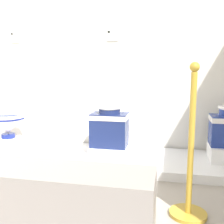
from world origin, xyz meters
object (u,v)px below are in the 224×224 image
antique_toilet_rightmost (109,126)px  info_placard_first (15,37)px  antique_toilet_tall_cobalt (8,125)px  info_placard_second (112,35)px  museum_bench (56,200)px  stanchion_post_near_right (190,172)px  plinth_block_tall_cobalt (9,144)px  plinth_block_rightmost (110,149)px

antique_toilet_rightmost → info_placard_first: 1.65m
antique_toilet_tall_cobalt → info_placard_first: size_ratio=3.03×
info_placard_first → info_placard_second: size_ratio=1.01×
info_placard_second → museum_bench: info_placard_second is taller
antique_toilet_tall_cobalt → stanchion_post_near_right: 2.26m
antique_toilet_rightmost → museum_bench: size_ratio=0.37×
antique_toilet_tall_cobalt → antique_toilet_rightmost: (1.24, -0.02, 0.05)m
plinth_block_tall_cobalt → plinth_block_rightmost: 1.24m
stanchion_post_near_right → info_placard_first: bearing=146.6°
museum_bench → plinth_block_rightmost: bearing=88.5°
museum_bench → plinth_block_tall_cobalt: bearing=131.2°
antique_toilet_rightmost → info_placard_first: bearing=164.8°
museum_bench → stanchion_post_near_right: bearing=23.5°
plinth_block_tall_cobalt → antique_toilet_tall_cobalt: antique_toilet_tall_cobalt is taller
info_placard_second → museum_bench: size_ratio=0.11×
antique_toilet_rightmost → info_placard_first: size_ratio=3.30×
info_placard_first → stanchion_post_near_right: bearing=-33.4°
plinth_block_tall_cobalt → antique_toilet_rightmost: 1.27m
plinth_block_rightmost → info_placard_second: (-0.04, 0.35, 1.25)m
plinth_block_rightmost → info_placard_first: (-1.27, 0.35, 1.26)m
plinth_block_tall_cobalt → plinth_block_rightmost: (1.24, -0.02, 0.02)m
museum_bench → info_placard_second: bearing=90.2°
plinth_block_rightmost → stanchion_post_near_right: size_ratio=0.37×
plinth_block_tall_cobalt → stanchion_post_near_right: stanchion_post_near_right is taller
plinth_block_tall_cobalt → plinth_block_rightmost: plinth_block_rightmost is taller
stanchion_post_near_right → antique_toilet_rightmost: bearing=127.6°
antique_toilet_tall_cobalt → antique_toilet_rightmost: size_ratio=0.92×
antique_toilet_tall_cobalt → antique_toilet_rightmost: 1.24m
antique_toilet_rightmost → info_placard_second: size_ratio=3.35×
antique_toilet_rightmost → info_placard_first: info_placard_first is taller
plinth_block_tall_cobalt → antique_toilet_tall_cobalt: 0.23m
plinth_block_tall_cobalt → antique_toilet_rightmost: bearing=-1.1°
plinth_block_tall_cobalt → stanchion_post_near_right: 2.27m
antique_toilet_tall_cobalt → info_placard_second: (1.20, 0.32, 1.04)m
info_placard_second → info_placard_first: bearing=180.0°
plinth_block_tall_cobalt → info_placard_first: size_ratio=2.28×
plinth_block_rightmost → antique_toilet_tall_cobalt: bearing=178.9°
antique_toilet_rightmost → stanchion_post_near_right: stanchion_post_near_right is taller
plinth_block_rightmost → antique_toilet_rightmost: (0.00, 0.00, 0.26)m
plinth_block_tall_cobalt → antique_toilet_tall_cobalt: bearing=90.0°
plinth_block_rightmost → info_placard_first: 1.82m
plinth_block_tall_cobalt → info_placard_first: 1.32m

